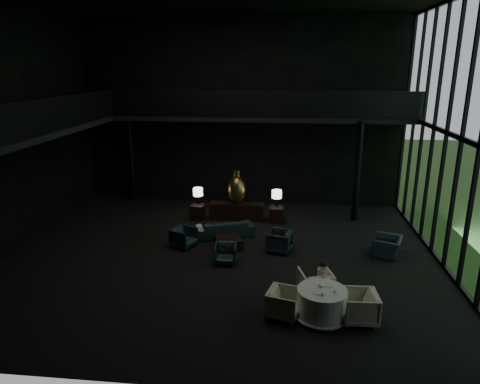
# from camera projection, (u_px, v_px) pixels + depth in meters

# --- Properties ---
(floor) EXTENTS (14.00, 12.00, 0.02)m
(floor) POSITION_uv_depth(u_px,v_px,m) (222.00, 256.00, 14.01)
(floor) COLOR black
(floor) RESTS_ON ground
(wall_back) EXTENTS (14.00, 0.04, 8.00)m
(wall_back) POSITION_uv_depth(u_px,v_px,m) (241.00, 114.00, 18.60)
(wall_back) COLOR black
(wall_back) RESTS_ON ground
(wall_front) EXTENTS (14.00, 0.04, 8.00)m
(wall_front) POSITION_uv_depth(u_px,v_px,m) (168.00, 189.00, 7.15)
(wall_front) COLOR black
(wall_front) RESTS_ON ground
(wall_left) EXTENTS (0.04, 12.00, 8.00)m
(wall_left) POSITION_uv_depth(u_px,v_px,m) (3.00, 131.00, 13.58)
(wall_left) COLOR black
(wall_left) RESTS_ON ground
(curtain_wall) EXTENTS (0.20, 12.00, 8.00)m
(curtain_wall) POSITION_uv_depth(u_px,v_px,m) (462.00, 139.00, 12.18)
(curtain_wall) COLOR black
(curtain_wall) RESTS_ON ground
(mezzanine_left) EXTENTS (2.00, 12.00, 0.25)m
(mezzanine_left) POSITION_uv_depth(u_px,v_px,m) (33.00, 132.00, 13.48)
(mezzanine_left) COLOR black
(mezzanine_left) RESTS_ON wall_left
(mezzanine_back) EXTENTS (12.00, 2.00, 0.25)m
(mezzanine_back) POSITION_uv_depth(u_px,v_px,m) (263.00, 117.00, 17.55)
(mezzanine_back) COLOR black
(mezzanine_back) RESTS_ON wall_back
(railing_left) EXTENTS (0.06, 12.00, 1.00)m
(railing_left) POSITION_uv_depth(u_px,v_px,m) (61.00, 113.00, 13.21)
(railing_left) COLOR black
(railing_left) RESTS_ON mezzanine_left
(railing_back) EXTENTS (12.00, 0.06, 1.00)m
(railing_back) POSITION_uv_depth(u_px,v_px,m) (262.00, 104.00, 16.43)
(railing_back) COLOR black
(railing_back) RESTS_ON mezzanine_back
(column_nw) EXTENTS (0.24, 0.24, 4.00)m
(column_nw) POSITION_uv_depth(u_px,v_px,m) (131.00, 158.00, 19.38)
(column_nw) COLOR black
(column_nw) RESTS_ON floor
(column_ne) EXTENTS (0.24, 0.24, 4.00)m
(column_ne) POSITION_uv_depth(u_px,v_px,m) (357.00, 172.00, 16.78)
(column_ne) COLOR black
(column_ne) RESTS_ON floor
(console) EXTENTS (2.15, 0.49, 0.68)m
(console) POSITION_uv_depth(u_px,v_px,m) (237.00, 211.00, 17.33)
(console) COLOR black
(console) RESTS_ON floor
(bronze_urn) EXTENTS (0.72, 0.72, 1.34)m
(bronze_urn) POSITION_uv_depth(u_px,v_px,m) (237.00, 189.00, 17.10)
(bronze_urn) COLOR olive
(bronze_urn) RESTS_ON console
(side_table_left) EXTENTS (0.53, 0.53, 0.58)m
(side_table_left) POSITION_uv_depth(u_px,v_px,m) (198.00, 212.00, 17.41)
(side_table_left) COLOR black
(side_table_left) RESTS_ON floor
(table_lamp_left) EXTENTS (0.39, 0.39, 0.66)m
(table_lamp_left) POSITION_uv_depth(u_px,v_px,m) (198.00, 193.00, 17.38)
(table_lamp_left) COLOR black
(table_lamp_left) RESTS_ON side_table_left
(side_table_right) EXTENTS (0.56, 0.56, 0.61)m
(side_table_right) POSITION_uv_depth(u_px,v_px,m) (276.00, 214.00, 17.05)
(side_table_right) COLOR black
(side_table_right) RESTS_ON floor
(table_lamp_right) EXTENTS (0.39, 0.39, 0.66)m
(table_lamp_right) POSITION_uv_depth(u_px,v_px,m) (277.00, 195.00, 16.97)
(table_lamp_right) COLOR black
(table_lamp_right) RESTS_ON side_table_right
(sofa) EXTENTS (2.11, 1.28, 0.80)m
(sofa) POSITION_uv_depth(u_px,v_px,m) (225.00, 226.00, 15.57)
(sofa) COLOR black
(sofa) RESTS_ON floor
(lounge_armchair_west) EXTENTS (0.88, 0.90, 0.71)m
(lounge_armchair_west) POSITION_uv_depth(u_px,v_px,m) (184.00, 237.00, 14.67)
(lounge_armchair_west) COLOR black
(lounge_armchair_west) RESTS_ON floor
(lounge_armchair_east) EXTENTS (0.89, 0.92, 0.79)m
(lounge_armchair_east) POSITION_uv_depth(u_px,v_px,m) (279.00, 240.00, 14.29)
(lounge_armchair_east) COLOR #19273B
(lounge_armchair_east) RESTS_ON floor
(lounge_armchair_south) EXTENTS (0.63, 0.60, 0.63)m
(lounge_armchair_south) POSITION_uv_depth(u_px,v_px,m) (226.00, 254.00, 13.45)
(lounge_armchair_south) COLOR #19262C
(lounge_armchair_south) RESTS_ON floor
(window_armchair) EXTENTS (0.84, 1.03, 0.77)m
(window_armchair) POSITION_uv_depth(u_px,v_px,m) (387.00, 245.00, 13.97)
(window_armchair) COLOR black
(window_armchair) RESTS_ON floor
(coffee_table) EXTENTS (1.08, 1.08, 0.37)m
(coffee_table) POSITION_uv_depth(u_px,v_px,m) (228.00, 243.00, 14.59)
(coffee_table) COLOR black
(coffee_table) RESTS_ON floor
(dining_table) EXTENTS (1.39, 1.39, 0.75)m
(dining_table) POSITION_uv_depth(u_px,v_px,m) (321.00, 305.00, 10.53)
(dining_table) COLOR white
(dining_table) RESTS_ON floor
(dining_chair_north) EXTENTS (1.07, 1.03, 0.91)m
(dining_chair_north) POSITION_uv_depth(u_px,v_px,m) (316.00, 281.00, 11.43)
(dining_chair_north) COLOR #C3B699
(dining_chair_north) RESTS_ON floor
(dining_chair_east) EXTENTS (0.88, 0.94, 0.92)m
(dining_chair_east) POSITION_uv_depth(u_px,v_px,m) (360.00, 304.00, 10.33)
(dining_chair_east) COLOR #C0BA9C
(dining_chair_east) RESTS_ON floor
(dining_chair_west) EXTENTS (0.90, 0.93, 0.79)m
(dining_chair_west) POSITION_uv_depth(u_px,v_px,m) (284.00, 302.00, 10.55)
(dining_chair_west) COLOR beige
(dining_chair_west) RESTS_ON floor
(child) EXTENTS (0.28, 0.28, 0.61)m
(child) POSITION_uv_depth(u_px,v_px,m) (323.00, 273.00, 11.27)
(child) COLOR #F09BBE
(child) RESTS_ON dining_chair_north
(plate_a) EXTENTS (0.31, 0.31, 0.02)m
(plate_a) POSITION_uv_depth(u_px,v_px,m) (318.00, 292.00, 10.27)
(plate_a) COLOR white
(plate_a) RESTS_ON dining_table
(plate_b) EXTENTS (0.23, 0.23, 0.01)m
(plate_b) POSITION_uv_depth(u_px,v_px,m) (329.00, 286.00, 10.59)
(plate_b) COLOR white
(plate_b) RESTS_ON dining_table
(saucer) EXTENTS (0.20, 0.20, 0.01)m
(saucer) POSITION_uv_depth(u_px,v_px,m) (336.00, 293.00, 10.25)
(saucer) COLOR white
(saucer) RESTS_ON dining_table
(coffee_cup) EXTENTS (0.10, 0.10, 0.05)m
(coffee_cup) POSITION_uv_depth(u_px,v_px,m) (335.00, 291.00, 10.28)
(coffee_cup) COLOR white
(coffee_cup) RESTS_ON saucer
(cereal_bowl) EXTENTS (0.15, 0.15, 0.08)m
(cereal_bowl) POSITION_uv_depth(u_px,v_px,m) (321.00, 285.00, 10.55)
(cereal_bowl) COLOR white
(cereal_bowl) RESTS_ON dining_table
(cream_pot) EXTENTS (0.06, 0.06, 0.07)m
(cream_pot) POSITION_uv_depth(u_px,v_px,m) (322.00, 295.00, 10.11)
(cream_pot) COLOR #99999E
(cream_pot) RESTS_ON dining_table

